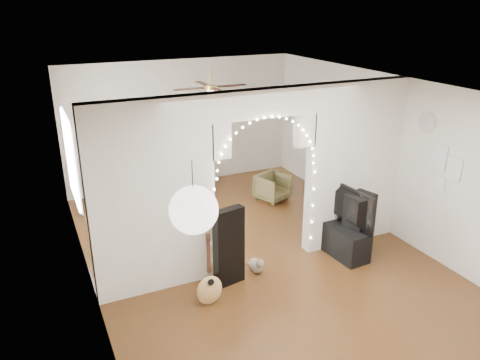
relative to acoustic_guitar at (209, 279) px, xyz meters
name	(u,v)px	position (x,y,z in m)	size (l,w,h in m)	color
floor	(261,261)	(1.14, 0.70, -0.39)	(7.50, 7.50, 0.00)	black
ceiling	(265,88)	(1.14, 0.70, 2.31)	(5.00, 7.50, 0.02)	white
wall_back	(182,123)	(1.14, 4.45, 0.96)	(5.00, 0.02, 2.70)	silver
wall_left	(86,211)	(-1.36, 0.70, 0.96)	(0.02, 7.50, 2.70)	silver
wall_right	(395,158)	(3.64, 0.70, 0.96)	(0.02, 7.50, 2.70)	silver
divider_wall	(263,176)	(1.14, 0.70, 1.03)	(5.00, 0.20, 2.70)	silver
fairy_lights	(267,171)	(1.14, 0.57, 1.16)	(1.64, 0.04, 1.60)	#FFEABF
window	(71,158)	(-1.33, 2.50, 1.11)	(0.04, 1.20, 1.40)	white
wall_clock	(428,122)	(3.62, 0.10, 1.71)	(0.31, 0.31, 0.03)	white
picture_frames	(442,168)	(3.62, -0.30, 1.11)	(0.02, 0.50, 0.70)	white
paper_lantern	(194,210)	(-0.76, -1.70, 1.86)	(0.40, 0.40, 0.40)	white
ceiling_fan	(211,87)	(1.14, 2.70, 2.01)	(1.10, 1.10, 0.30)	gold
guitar_case	(229,247)	(0.44, 0.36, 0.19)	(0.45, 0.15, 1.17)	black
acoustic_guitar	(209,279)	(0.00, 0.00, 0.00)	(0.37, 0.15, 0.90)	tan
tabby_cat	(256,265)	(0.92, 0.43, -0.27)	(0.20, 0.45, 0.30)	brown
floor_speaker	(358,225)	(2.63, 0.26, 0.12)	(0.48, 0.44, 1.03)	black
media_console	(340,239)	(2.41, 0.39, -0.14)	(0.40, 1.00, 0.50)	black
tv	(343,207)	(2.41, 0.39, 0.42)	(1.07, 0.14, 0.62)	black
bookcase	(154,168)	(0.31, 3.80, 0.27)	(1.28, 0.32, 1.32)	beige
dining_table	(165,159)	(0.65, 4.20, 0.29)	(1.27, 0.91, 0.76)	brown
flower_vase	(164,152)	(0.65, 4.20, 0.46)	(0.18, 0.18, 0.19)	white
dining_chair_left	(171,191)	(0.54, 3.43, -0.13)	(0.56, 0.58, 0.53)	#4E4727
dining_chair_right	(273,187)	(2.47, 2.75, -0.13)	(0.57, 0.59, 0.54)	#4E4727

